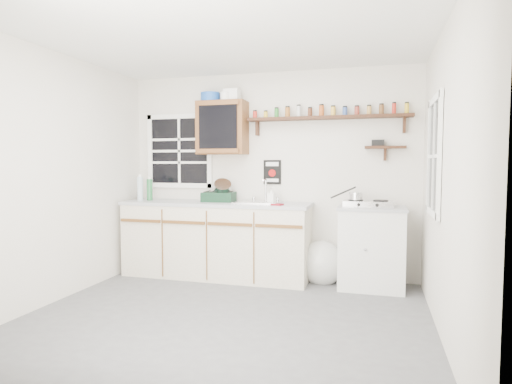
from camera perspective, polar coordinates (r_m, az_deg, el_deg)
room at (r=3.78m, az=-4.21°, el=1.74°), size 3.64×3.24×2.54m
main_cabinet at (r=5.28m, az=-5.34°, el=-6.29°), size 2.31×0.63×0.92m
right_cabinet at (r=4.96m, az=15.13°, el=-7.12°), size 0.73×0.57×0.91m
sink at (r=5.05m, az=0.34°, el=-1.35°), size 0.52×0.44×0.29m
upper_cabinet at (r=5.34m, az=-4.51°, el=8.52°), size 0.60×0.32×0.65m
upper_cabinet_clutter at (r=5.40m, az=-4.93°, el=12.57°), size 0.49×0.24×0.14m
spice_shelf at (r=5.12m, az=9.52°, el=9.90°), size 1.91×0.18×0.35m
secondary_shelf at (r=5.08m, az=16.58°, el=5.80°), size 0.45×0.16×0.24m
warning_sign at (r=5.28m, az=2.18°, el=2.66°), size 0.22×0.02×0.30m
window_back at (r=5.71m, az=-10.17°, el=5.40°), size 0.93×0.03×0.98m
window_right at (r=4.13m, az=22.72°, el=4.40°), size 0.03×0.78×1.08m
water_bottles at (r=5.60m, az=-14.63°, el=0.43°), size 0.19×0.11×0.33m
dish_rack at (r=5.26m, az=-4.83°, el=-0.27°), size 0.40×0.32×0.29m
soap_bottle at (r=5.06m, az=2.10°, el=-0.45°), size 0.10×0.10×0.18m
rag at (r=4.79m, az=2.84°, el=-1.67°), size 0.14×0.13×0.02m
hotplate at (r=4.87m, az=14.72°, el=-1.50°), size 0.53×0.29×0.08m
saucepan at (r=4.88m, az=13.09°, el=-0.55°), size 0.36×0.16×0.15m
trash_bag at (r=5.12m, az=8.77°, el=-9.34°), size 0.46×0.42×0.53m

